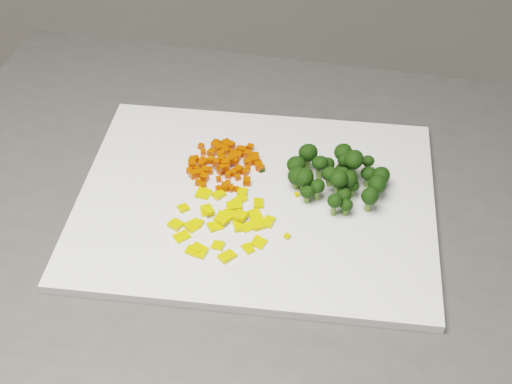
# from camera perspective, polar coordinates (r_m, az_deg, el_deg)

# --- Properties ---
(counter_block) EXTENTS (1.14, 0.87, 0.90)m
(counter_block) POSITION_cam_1_polar(r_m,az_deg,el_deg) (1.34, 0.90, -14.89)
(counter_block) COLOR #454542
(counter_block) RESTS_ON ground
(cutting_board) EXTENTS (0.50, 0.40, 0.01)m
(cutting_board) POSITION_cam_1_polar(r_m,az_deg,el_deg) (0.98, -0.00, -0.70)
(cutting_board) COLOR white
(cutting_board) RESTS_ON counter_block
(carrot_pile) EXTENTS (0.11, 0.11, 0.03)m
(carrot_pile) POSITION_cam_1_polar(r_m,az_deg,el_deg) (1.02, -2.61, 2.73)
(carrot_pile) COLOR #C03102
(carrot_pile) RESTS_ON cutting_board
(pepper_pile) EXTENTS (0.13, 0.13, 0.02)m
(pepper_pile) POSITION_cam_1_polar(r_m,az_deg,el_deg) (0.94, -2.71, -2.10)
(pepper_pile) COLOR #E0BD0B
(pepper_pile) RESTS_ON cutting_board
(broccoli_pile) EXTENTS (0.13, 0.13, 0.06)m
(broccoli_pile) POSITION_cam_1_polar(r_m,az_deg,el_deg) (0.98, 6.86, 1.80)
(broccoli_pile) COLOR black
(broccoli_pile) RESTS_ON cutting_board
(carrot_cube_0) EXTENTS (0.01, 0.01, 0.01)m
(carrot_cube_0) POSITION_cam_1_polar(r_m,az_deg,el_deg) (1.00, -3.01, 1.04)
(carrot_cube_0) COLOR #C03102
(carrot_cube_0) RESTS_ON carrot_pile
(carrot_cube_1) EXTENTS (0.01, 0.01, 0.01)m
(carrot_cube_1) POSITION_cam_1_polar(r_m,az_deg,el_deg) (1.06, -2.47, 3.86)
(carrot_cube_1) COLOR #C03102
(carrot_cube_1) RESTS_ON carrot_pile
(carrot_cube_2) EXTENTS (0.01, 0.01, 0.01)m
(carrot_cube_2) POSITION_cam_1_polar(r_m,az_deg,el_deg) (0.99, -4.28, 0.53)
(carrot_cube_2) COLOR #C03102
(carrot_cube_2) RESTS_ON carrot_pile
(carrot_cube_3) EXTENTS (0.01, 0.01, 0.01)m
(carrot_cube_3) POSITION_cam_1_polar(r_m,az_deg,el_deg) (1.04, -4.94, 2.45)
(carrot_cube_3) COLOR #C03102
(carrot_cube_3) RESTS_ON carrot_pile
(carrot_cube_4) EXTENTS (0.01, 0.01, 0.01)m
(carrot_cube_4) POSITION_cam_1_polar(r_m,az_deg,el_deg) (1.02, -3.19, 2.39)
(carrot_cube_4) COLOR #C03102
(carrot_cube_4) RESTS_ON carrot_pile
(carrot_cube_5) EXTENTS (0.01, 0.01, 0.01)m
(carrot_cube_5) POSITION_cam_1_polar(r_m,az_deg,el_deg) (1.02, -4.75, 1.89)
(carrot_cube_5) COLOR #C03102
(carrot_cube_5) RESTS_ON carrot_pile
(carrot_cube_6) EXTENTS (0.01, 0.01, 0.01)m
(carrot_cube_6) POSITION_cam_1_polar(r_m,az_deg,el_deg) (1.05, -2.49, 3.57)
(carrot_cube_6) COLOR #C03102
(carrot_cube_6) RESTS_ON carrot_pile
(carrot_cube_7) EXTENTS (0.01, 0.01, 0.01)m
(carrot_cube_7) POSITION_cam_1_polar(r_m,az_deg,el_deg) (1.05, -0.46, 3.59)
(carrot_cube_7) COLOR #C03102
(carrot_cube_7) RESTS_ON carrot_pile
(carrot_cube_8) EXTENTS (0.01, 0.01, 0.01)m
(carrot_cube_8) POSITION_cam_1_polar(r_m,az_deg,el_deg) (1.00, -4.64, 0.75)
(carrot_cube_8) COLOR #C03102
(carrot_cube_8) RESTS_ON carrot_pile
(carrot_cube_9) EXTENTS (0.01, 0.01, 0.01)m
(carrot_cube_9) POSITION_cam_1_polar(r_m,az_deg,el_deg) (1.06, -2.36, 4.00)
(carrot_cube_9) COLOR #C03102
(carrot_cube_9) RESTS_ON carrot_pile
(carrot_cube_10) EXTENTS (0.01, 0.01, 0.01)m
(carrot_cube_10) POSITION_cam_1_polar(r_m,az_deg,el_deg) (1.01, -2.42, 2.32)
(carrot_cube_10) COLOR #C03102
(carrot_cube_10) RESTS_ON carrot_pile
(carrot_cube_11) EXTENTS (0.01, 0.01, 0.01)m
(carrot_cube_11) POSITION_cam_1_polar(r_m,az_deg,el_deg) (1.02, -2.71, 2.34)
(carrot_cube_11) COLOR #C03102
(carrot_cube_11) RESTS_ON carrot_pile
(carrot_cube_12) EXTENTS (0.01, 0.01, 0.01)m
(carrot_cube_12) POSITION_cam_1_polar(r_m,az_deg,el_deg) (1.02, -2.11, 2.57)
(carrot_cube_12) COLOR #C03102
(carrot_cube_12) RESTS_ON carrot_pile
(carrot_cube_13) EXTENTS (0.01, 0.01, 0.01)m
(carrot_cube_13) POSITION_cam_1_polar(r_m,az_deg,el_deg) (1.03, -2.34, 2.24)
(carrot_cube_13) COLOR #C03102
(carrot_cube_13) RESTS_ON carrot_pile
(carrot_cube_14) EXTENTS (0.01, 0.01, 0.01)m
(carrot_cube_14) POSITION_cam_1_polar(r_m,az_deg,el_deg) (1.04, -1.35, 3.01)
(carrot_cube_14) COLOR #C03102
(carrot_cube_14) RESTS_ON carrot_pile
(carrot_cube_15) EXTENTS (0.01, 0.01, 0.01)m
(carrot_cube_15) POSITION_cam_1_polar(r_m,az_deg,el_deg) (0.99, -2.50, 0.41)
(carrot_cube_15) COLOR #C03102
(carrot_cube_15) RESTS_ON carrot_pile
(carrot_cube_16) EXTENTS (0.01, 0.01, 0.01)m
(carrot_cube_16) POSITION_cam_1_polar(r_m,az_deg,el_deg) (1.04, -1.45, 2.86)
(carrot_cube_16) COLOR #C03102
(carrot_cube_16) RESTS_ON carrot_pile
(carrot_cube_17) EXTENTS (0.01, 0.01, 0.01)m
(carrot_cube_17) POSITION_cam_1_polar(r_m,az_deg,el_deg) (1.02, -4.08, 1.71)
(carrot_cube_17) COLOR #C03102
(carrot_cube_17) RESTS_ON carrot_pile
(carrot_cube_18) EXTENTS (0.01, 0.01, 0.01)m
(carrot_cube_18) POSITION_cam_1_polar(r_m,az_deg,el_deg) (1.02, -1.64, 2.48)
(carrot_cube_18) COLOR #C03102
(carrot_cube_18) RESTS_ON carrot_pile
(carrot_cube_19) EXTENTS (0.01, 0.01, 0.01)m
(carrot_cube_19) POSITION_cam_1_polar(r_m,az_deg,el_deg) (1.01, -2.39, 2.03)
(carrot_cube_19) COLOR #C03102
(carrot_cube_19) RESTS_ON carrot_pile
(carrot_cube_20) EXTENTS (0.01, 0.01, 0.01)m
(carrot_cube_20) POSITION_cam_1_polar(r_m,az_deg,el_deg) (1.01, -2.23, 1.38)
(carrot_cube_20) COLOR #C03102
(carrot_cube_20) RESTS_ON carrot_pile
(carrot_cube_21) EXTENTS (0.01, 0.01, 0.01)m
(carrot_cube_21) POSITION_cam_1_polar(r_m,az_deg,el_deg) (1.01, -2.84, 1.66)
(carrot_cube_21) COLOR #C03102
(carrot_cube_21) RESTS_ON carrot_pile
(carrot_cube_22) EXTENTS (0.01, 0.01, 0.01)m
(carrot_cube_22) POSITION_cam_1_polar(r_m,az_deg,el_deg) (1.05, -2.47, 3.30)
(carrot_cube_22) COLOR #C03102
(carrot_cube_22) RESTS_ON carrot_pile
(carrot_cube_23) EXTENTS (0.01, 0.01, 0.01)m
(carrot_cube_23) POSITION_cam_1_polar(r_m,az_deg,el_deg) (1.05, -3.55, 3.13)
(carrot_cube_23) COLOR #C03102
(carrot_cube_23) RESTS_ON carrot_pile
(carrot_cube_24) EXTENTS (0.01, 0.01, 0.01)m
(carrot_cube_24) POSITION_cam_1_polar(r_m,az_deg,el_deg) (1.03, -0.72, 2.36)
(carrot_cube_24) COLOR #C03102
(carrot_cube_24) RESTS_ON carrot_pile
(carrot_cube_25) EXTENTS (0.01, 0.01, 0.01)m
(carrot_cube_25) POSITION_cam_1_polar(r_m,az_deg,el_deg) (1.02, -2.86, 1.85)
(carrot_cube_25) COLOR #C03102
(carrot_cube_25) RESTS_ON carrot_pile
(carrot_cube_26) EXTENTS (0.01, 0.01, 0.01)m
(carrot_cube_26) POSITION_cam_1_polar(r_m,az_deg,el_deg) (1.06, -4.42, 3.66)
(carrot_cube_26) COLOR #C03102
(carrot_cube_26) RESTS_ON carrot_pile
(carrot_cube_27) EXTENTS (0.01, 0.01, 0.01)m
(carrot_cube_27) POSITION_cam_1_polar(r_m,az_deg,el_deg) (1.05, -4.24, 3.21)
(carrot_cube_27) COLOR #C03102
(carrot_cube_27) RESTS_ON carrot_pile
(carrot_cube_28) EXTENTS (0.01, 0.01, 0.01)m
(carrot_cube_28) POSITION_cam_1_polar(r_m,az_deg,el_deg) (1.04, -0.34, 2.80)
(carrot_cube_28) COLOR #C03102
(carrot_cube_28) RESTS_ON carrot_pile
(carrot_cube_29) EXTENTS (0.01, 0.01, 0.01)m
(carrot_cube_29) POSITION_cam_1_polar(r_m,az_deg,el_deg) (1.01, -1.48, 1.18)
(carrot_cube_29) COLOR #C03102
(carrot_cube_29) RESTS_ON carrot_pile
(carrot_cube_30) EXTENTS (0.01, 0.01, 0.01)m
(carrot_cube_30) POSITION_cam_1_polar(r_m,az_deg,el_deg) (1.03, -2.30, 2.53)
(carrot_cube_30) COLOR #C03102
(carrot_cube_30) RESTS_ON carrot_pile
(carrot_cube_31) EXTENTS (0.01, 0.01, 0.01)m
(carrot_cube_31) POSITION_cam_1_polar(r_m,az_deg,el_deg) (1.04, -4.83, 2.63)
(carrot_cube_31) COLOR #C03102
(carrot_cube_31) RESTS_ON carrot_pile
(carrot_cube_32) EXTENTS (0.01, 0.01, 0.01)m
(carrot_cube_32) POSITION_cam_1_polar(r_m,az_deg,el_deg) (1.03, 0.14, 2.39)
(carrot_cube_32) COLOR #C03102
(carrot_cube_32) RESTS_ON carrot_pile
(carrot_cube_33) EXTENTS (0.01, 0.01, 0.01)m
(carrot_cube_33) POSITION_cam_1_polar(r_m,az_deg,el_deg) (1.04, -1.68, 3.04)
(carrot_cube_33) COLOR #C03102
(carrot_cube_33) RESTS_ON carrot_pile
(carrot_cube_34) EXTENTS (0.01, 0.01, 0.01)m
(carrot_cube_34) POSITION_cam_1_polar(r_m,az_deg,el_deg) (1.01, -4.49, 1.51)
(carrot_cube_34) COLOR #C03102
(carrot_cube_34) RESTS_ON carrot_pile
(carrot_cube_35) EXTENTS (0.01, 0.01, 0.01)m
(carrot_cube_35) POSITION_cam_1_polar(r_m,az_deg,el_deg) (1.03, -4.00, 2.46)
(carrot_cube_35) COLOR #C03102
(carrot_cube_35) RESTS_ON carrot_pile
(carrot_cube_36) EXTENTS (0.01, 0.01, 0.01)m
(carrot_cube_36) POSITION_cam_1_polar(r_m,az_deg,el_deg) (1.03, -0.62, 2.34)
(carrot_cube_36) COLOR #C03102
(carrot_cube_36) RESTS_ON carrot_pile
(carrot_cube_37) EXTENTS (0.01, 0.01, 0.01)m
(carrot_cube_37) POSITION_cam_1_polar(r_m,az_deg,el_deg) (1.02, -0.71, 1.91)
(carrot_cube_37) COLOR #C03102
(carrot_cube_37) RESTS_ON carrot_pile
(carrot_cube_38) EXTENTS (0.01, 0.01, 0.01)m
(carrot_cube_38) POSITION_cam_1_polar(r_m,az_deg,el_deg) (1.03, -2.83, 3.03)
(carrot_cube_38) COLOR #C03102
(carrot_cube_38) RESTS_ON carrot_pile
(carrot_cube_39) EXTENTS (0.01, 0.01, 0.01)m
(carrot_cube_39) POSITION_cam_1_polar(r_m,az_deg,el_deg) (1.04, -4.28, 2.60)
(carrot_cube_39) COLOR #C03102
(carrot_cube_39) RESTS_ON carrot_pile
(carrot_cube_40) EXTENTS (0.01, 0.01, 0.01)m
(carrot_cube_40) POSITION_cam_1_polar(r_m,az_deg,el_deg) (1.06, -2.03, 3.75)
(carrot_cube_40) COLOR #C03102
(carrot_cube_40) RESTS_ON carrot_pile
(carrot_cube_41) EXTENTS (0.01, 0.01, 0.01)m
(carrot_cube_41) POSITION_cam_1_polar(r_m,az_deg,el_deg) (1.04, -0.03, 2.89)
(carrot_cube_41) COLOR #C03102
(carrot_cube_41) RESTS_ON carrot_pile
(carrot_cube_42) EXTENTS (0.02, 0.02, 0.01)m
(carrot_cube_42) POSITION_cam_1_polar(r_m,az_deg,el_deg) (1.06, -3.18, 3.62)
(carrot_cube_42) COLOR #C03102
(carrot_cube_42) RESTS_ON carrot_pile
(carrot_cube_43) EXTENTS (0.01, 0.01, 0.01)m
(carrot_cube_43) POSITION_cam_1_polar(r_m,az_deg,el_deg) (1.01, -4.77, 1.45)
(carrot_cube_43) COLOR #C03102
(carrot_cube_43) RESTS_ON carrot_pile
(carrot_cube_44) EXTENTS (0.01, 0.01, 0.01)m
(carrot_cube_44) POSITION_cam_1_polar(r_m,az_deg,el_deg) (1.03, -0.39, 2.50)
(carrot_cube_44) COLOR #C03102
(carrot_cube_44) RESTS_ON carrot_pile
(carrot_cube_45) EXTENTS (0.01, 0.01, 0.01)m
(carrot_cube_45) POSITION_cam_1_polar(r_m,az_deg,el_deg) (1.02, -1.80, 2.74)
(carrot_cube_45) COLOR #C03102
(carrot_cube_45) RESTS_ON carrot_pile
(carrot_cube_46) EXTENTS (0.01, 0.01, 0.01)m
(carrot_cube_46) POSITION_cam_1_polar(r_m,az_deg,el_deg) (1.00, -0.74, 0.85)
(carrot_cube_46) COLOR #C03102
(carrot_cube_46) RESTS_ON carrot_pile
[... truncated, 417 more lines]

